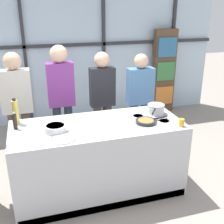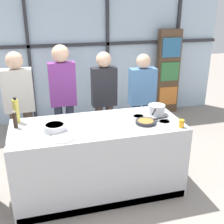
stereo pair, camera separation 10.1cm
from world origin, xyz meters
name	(u,v)px [view 1 (the left image)]	position (x,y,z in m)	size (l,w,h in m)	color
ground_plane	(99,189)	(0.00, 0.00, 0.00)	(18.00, 18.00, 0.00)	gray
back_window_wall	(66,52)	(0.00, 2.58, 1.40)	(6.40, 0.10, 2.80)	silver
bookshelf	(164,72)	(2.07, 2.39, 0.91)	(0.49, 0.19, 1.81)	brown
demo_island	(99,158)	(0.00, 0.00, 0.47)	(2.07, 0.88, 0.93)	#B7BABF
spectator_far_left	(18,104)	(-0.93, 0.95, 0.97)	(0.42, 0.24, 1.70)	#47382D
spectator_center_left	(61,95)	(-0.31, 0.95, 1.04)	(0.38, 0.25, 1.77)	#232838
spectator_center_right	(102,97)	(0.31, 0.95, 0.96)	(0.38, 0.23, 1.64)	#47382D
spectator_far_right	(140,97)	(0.93, 0.95, 0.90)	(0.42, 0.22, 1.58)	#232838
frying_pan	(146,121)	(0.58, -0.12, 0.95)	(0.44, 0.25, 0.04)	#232326
saucepan	(156,109)	(0.82, 0.12, 1.00)	(0.28, 0.37, 0.13)	silver
white_plate	(64,139)	(-0.45, -0.28, 0.94)	(0.25, 0.25, 0.01)	white
mixing_bowl	(55,128)	(-0.51, -0.06, 0.98)	(0.25, 0.25, 0.08)	silver
oil_bottle	(15,112)	(-0.93, 0.32, 1.08)	(0.07, 0.07, 0.32)	#E0CC4C
pepper_grinder	(15,121)	(-0.94, 0.15, 1.03)	(0.05, 0.05, 0.21)	#332319
juice_glass_near	(181,123)	(0.93, -0.34, 0.98)	(0.06, 0.06, 0.09)	orange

